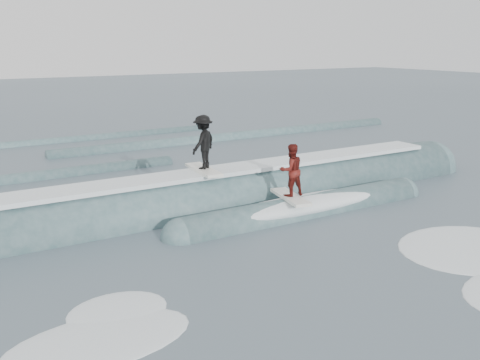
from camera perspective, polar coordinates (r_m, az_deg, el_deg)
ground at (r=13.32m, az=13.55°, el=-10.13°), size 160.00×160.00×0.00m
breaking_wave at (r=18.39m, az=-0.44°, el=-2.64°), size 23.04×4.00×2.44m
surfer_black at (r=17.63m, az=-3.95°, el=3.85°), size 1.32×2.04×1.88m
surfer_red at (r=16.98m, az=5.46°, el=0.74°), size 0.93×2.07×1.77m
whitewater at (r=12.57m, az=15.09°, el=-11.79°), size 13.77×8.17×0.10m
far_swells at (r=27.73m, az=-14.74°, el=2.68°), size 39.31×8.65×0.80m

